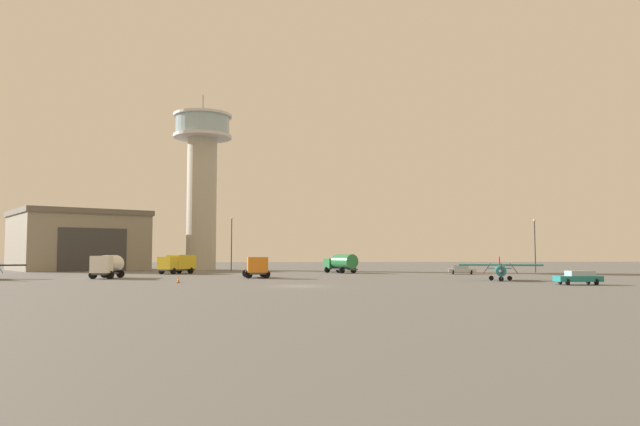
{
  "coord_description": "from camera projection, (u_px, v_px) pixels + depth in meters",
  "views": [
    {
      "loc": [
        -3.41,
        -57.48,
        2.88
      ],
      "look_at": [
        4.6,
        28.5,
        8.86
      ],
      "focal_mm": 34.31,
      "sensor_mm": 36.0,
      "label": 1
    }
  ],
  "objects": [
    {
      "name": "airplane_teal",
      "position": [
        500.0,
        269.0,
        69.5
      ],
      "size": [
        9.05,
        7.14,
        2.71
      ],
      "rotation": [
        0.0,
        0.0,
        4.36
      ],
      "color": "teal",
      "rests_on": "ground_plane"
    },
    {
      "name": "car_silver",
      "position": [
        462.0,
        269.0,
        92.31
      ],
      "size": [
        4.41,
        2.99,
        1.37
      ],
      "rotation": [
        0.0,
        0.0,
        6.01
      ],
      "color": "#B7BABF",
      "rests_on": "ground_plane"
    },
    {
      "name": "light_post_west",
      "position": [
        232.0,
        239.0,
        109.61
      ],
      "size": [
        0.44,
        0.44,
        9.74
      ],
      "color": "#38383D",
      "rests_on": "ground_plane"
    },
    {
      "name": "truck_box_yellow",
      "position": [
        178.0,
        263.0,
        94.29
      ],
      "size": [
        5.45,
        6.56,
        2.94
      ],
      "rotation": [
        0.0,
        0.0,
        4.15
      ],
      "color": "#38383D",
      "rests_on": "ground_plane"
    },
    {
      "name": "ground_plane",
      "position": [
        299.0,
        286.0,
        57.21
      ],
      "size": [
        400.0,
        400.0,
        0.0
      ],
      "primitive_type": "plane",
      "color": "#60605E"
    },
    {
      "name": "truck_fuel_tanker_green",
      "position": [
        341.0,
        263.0,
        99.01
      ],
      "size": [
        5.12,
        7.13,
        3.04
      ],
      "rotation": [
        0.0,
        0.0,
        2.02
      ],
      "color": "#38383D",
      "rests_on": "ground_plane"
    },
    {
      "name": "truck_flatbed_orange",
      "position": [
        257.0,
        268.0,
        77.1
      ],
      "size": [
        3.64,
        6.45,
        2.65
      ],
      "rotation": [
        0.0,
        0.0,
        4.81
      ],
      "color": "#38383D",
      "rests_on": "ground_plane"
    },
    {
      "name": "traffic_cone_near_left",
      "position": [
        178.0,
        280.0,
        63.57
      ],
      "size": [
        0.36,
        0.36,
        0.66
      ],
      "color": "black",
      "rests_on": "ground_plane"
    },
    {
      "name": "hangar",
      "position": [
        77.0,
        241.0,
        118.93
      ],
      "size": [
        30.58,
        30.17,
        11.4
      ],
      "rotation": [
        0.0,
        0.0,
        -1.03
      ],
      "color": "gray",
      "rests_on": "ground_plane"
    },
    {
      "name": "truck_fuel_tanker_white",
      "position": [
        108.0,
        265.0,
        76.27
      ],
      "size": [
        3.35,
        6.64,
        2.89
      ],
      "rotation": [
        0.0,
        0.0,
        4.64
      ],
      "color": "#38383D",
      "rests_on": "ground_plane"
    },
    {
      "name": "control_tower",
      "position": [
        202.0,
        174.0,
        121.49
      ],
      "size": [
        11.54,
        11.54,
        34.99
      ],
      "color": "#B2AD9E",
      "rests_on": "ground_plane"
    },
    {
      "name": "car_teal",
      "position": [
        579.0,
        277.0,
        59.5
      ],
      "size": [
        4.36,
        2.36,
        1.37
      ],
      "rotation": [
        0.0,
        0.0,
        3.11
      ],
      "color": "teal",
      "rests_on": "ground_plane"
    },
    {
      "name": "light_post_east",
      "position": [
        535.0,
        241.0,
        101.87
      ],
      "size": [
        0.44,
        0.44,
        8.93
      ],
      "color": "#38383D",
      "rests_on": "ground_plane"
    }
  ]
}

